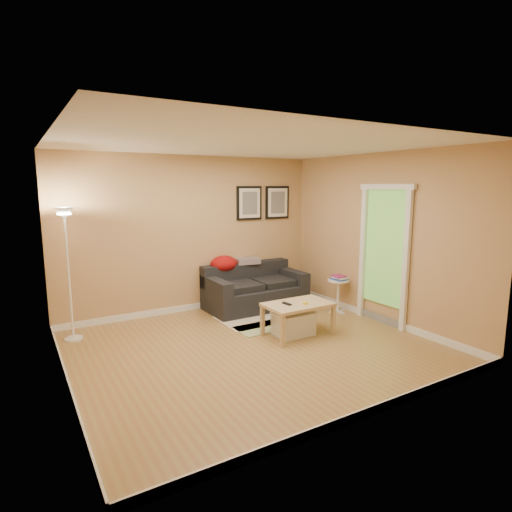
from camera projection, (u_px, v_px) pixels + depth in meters
name	position (u px, v px, depth m)	size (l,w,h in m)	color
floor	(253.00, 347.00, 5.46)	(4.50, 4.50, 0.00)	olive
ceiling	(253.00, 144.00, 5.03)	(4.50, 4.50, 0.00)	white
wall_back	(193.00, 234.00, 6.94)	(4.50, 4.50, 0.00)	tan
wall_front	(371.00, 280.00, 3.55)	(4.50, 4.50, 0.00)	tan
wall_left	(58.00, 267.00, 4.11)	(4.00, 4.00, 0.00)	tan
wall_right	(379.00, 239.00, 6.38)	(4.00, 4.00, 0.00)	tan
baseboard_back	(195.00, 306.00, 7.14)	(4.50, 0.02, 0.10)	white
baseboard_front	(364.00, 414.00, 3.77)	(4.50, 0.02, 0.10)	white
baseboard_left	(68.00, 384.00, 4.32)	(0.02, 4.00, 0.10)	white
baseboard_right	(374.00, 317.00, 6.58)	(0.02, 4.00, 0.10)	white
sofa	(255.00, 287.00, 7.17)	(1.70, 0.90, 0.75)	black
red_throw	(224.00, 264.00, 7.17)	(0.48, 0.36, 0.28)	#9E0E0F
plaid_throw	(247.00, 261.00, 7.40)	(0.42, 0.26, 0.10)	tan
framed_print_left	(249.00, 203.00, 7.38)	(0.50, 0.04, 0.60)	black
framed_print_right	(277.00, 202.00, 7.68)	(0.50, 0.04, 0.60)	black
area_rug	(258.00, 318.00, 6.65)	(1.25, 0.85, 0.01)	beige
green_runner	(260.00, 328.00, 6.17)	(0.70, 0.50, 0.01)	#668C4C
coffee_table	(298.00, 319.00, 5.86)	(0.94, 0.58, 0.47)	tan
remote_control	(287.00, 304.00, 5.76)	(0.05, 0.16, 0.02)	black
tape_roll	(305.00, 303.00, 5.77)	(0.07, 0.07, 0.03)	yellow
storage_bin	(294.00, 323.00, 5.89)	(0.55, 0.40, 0.34)	white
side_table	(338.00, 296.00, 6.96)	(0.36, 0.36, 0.55)	white
book_stack	(339.00, 277.00, 6.93)	(0.19, 0.25, 0.08)	navy
floor_lamp	(69.00, 278.00, 5.58)	(0.24, 0.24, 1.84)	white
doorway	(383.00, 258.00, 6.27)	(0.12, 1.01, 2.13)	white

